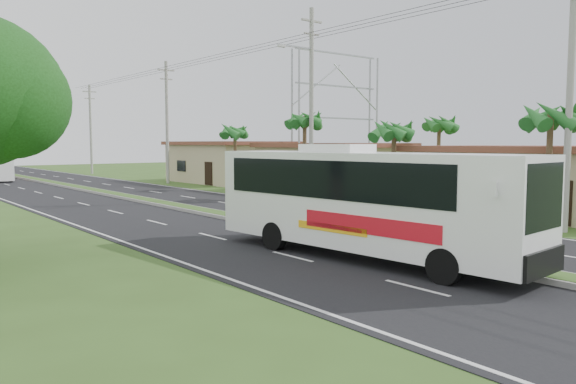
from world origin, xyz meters
TOP-DOWN VIEW (x-y plane):
  - ground at (0.00, 0.00)m, footprint 180.00×180.00m
  - road_asphalt at (0.00, 20.00)m, footprint 14.00×160.00m
  - median_strip at (0.00, 20.00)m, footprint 1.20×160.00m
  - lane_edge_left at (-6.70, 20.00)m, footprint 0.12×160.00m
  - lane_edge_right at (6.70, 20.00)m, footprint 0.12×160.00m
  - shop_near at (14.00, 6.00)m, footprint 8.60×12.60m
  - shop_mid at (14.00, 22.00)m, footprint 7.60×10.60m
  - shop_far at (14.00, 36.00)m, footprint 8.60×11.60m
  - palm_verge_a at (9.00, 3.00)m, footprint 2.40×2.40m
  - palm_verge_b at (9.40, 12.00)m, footprint 2.40×2.40m
  - palm_verge_c at (8.80, 19.00)m, footprint 2.40×2.40m
  - palm_verge_d at (9.30, 28.00)m, footprint 2.40×2.40m
  - palm_behind_shop at (17.50, 15.00)m, footprint 2.40×2.40m
  - utility_pole_a at (8.50, 2.00)m, footprint 1.60×0.28m
  - utility_pole_b at (8.47, 18.00)m, footprint 3.20×0.28m
  - utility_pole_c at (8.50, 38.00)m, footprint 1.60×0.28m
  - utility_pole_d at (8.50, 58.00)m, footprint 1.60×0.28m
  - billboard_lattice at (22.00, 30.00)m, footprint 10.18×1.18m
  - coach_bus_main at (-1.90, 3.49)m, footprint 3.31×11.40m
  - motorcyclist at (0.18, 8.39)m, footprint 1.72×1.05m

SIDE VIEW (x-z plane):
  - ground at x=0.00m, z-range 0.00..0.00m
  - lane_edge_left at x=-6.70m, z-range 0.00..0.00m
  - lane_edge_right at x=6.70m, z-range 0.00..0.00m
  - road_asphalt at x=0.00m, z-range 0.00..0.02m
  - median_strip at x=0.00m, z-range 0.01..0.20m
  - motorcyclist at x=0.18m, z-range -0.31..1.84m
  - shop_near at x=14.00m, z-range 0.02..3.54m
  - shop_mid at x=14.00m, z-range 0.02..3.69m
  - shop_far at x=14.00m, z-range 0.02..3.84m
  - coach_bus_main at x=-1.90m, z-range 0.18..3.82m
  - palm_verge_b at x=9.40m, z-range 1.83..6.88m
  - palm_verge_d at x=9.30m, z-range 1.92..7.17m
  - palm_verge_a at x=9.00m, z-range 2.02..7.47m
  - palm_behind_shop at x=17.50m, z-range 2.11..7.76m
  - palm_verge_c at x=8.80m, z-range 2.20..8.05m
  - utility_pole_d at x=8.50m, z-range 0.17..10.67m
  - utility_pole_a at x=8.50m, z-range 0.17..11.17m
  - utility_pole_c at x=8.50m, z-range 0.17..11.17m
  - utility_pole_b at x=8.47m, z-range 0.26..12.26m
  - billboard_lattice at x=22.00m, z-range 0.79..12.86m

